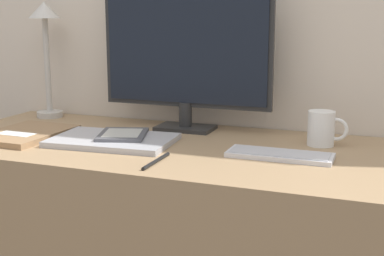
% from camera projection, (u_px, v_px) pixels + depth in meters
% --- Properties ---
extents(monitor, '(0.55, 0.11, 0.45)m').
position_uv_depth(monitor, '(186.00, 51.00, 1.63)').
color(monitor, '#262626').
rests_on(monitor, desk).
extents(keyboard, '(0.27, 0.10, 0.01)m').
position_uv_depth(keyboard, '(280.00, 155.00, 1.36)').
color(keyboard, silver).
rests_on(keyboard, desk).
extents(laptop, '(0.35, 0.25, 0.02)m').
position_uv_depth(laptop, '(113.00, 140.00, 1.51)').
color(laptop, '#A3A3A8').
rests_on(laptop, desk).
extents(ereader, '(0.17, 0.19, 0.01)m').
position_uv_depth(ereader, '(123.00, 134.00, 1.52)').
color(ereader, '#4C4C51').
rests_on(ereader, laptop).
extents(desk_lamp, '(0.11, 0.11, 0.40)m').
position_uv_depth(desk_lamp, '(46.00, 37.00, 1.84)').
color(desk_lamp, '#BCB7AD').
rests_on(desk_lamp, desk).
extents(notebook, '(0.21, 0.29, 0.02)m').
position_uv_depth(notebook, '(25.00, 134.00, 1.58)').
color(notebook, '#93704C').
rests_on(notebook, desk).
extents(coffee_mug, '(0.11, 0.07, 0.10)m').
position_uv_depth(coffee_mug, '(322.00, 128.00, 1.47)').
color(coffee_mug, white).
rests_on(coffee_mug, desk).
extents(pen, '(0.01, 0.15, 0.01)m').
position_uv_depth(pen, '(156.00, 161.00, 1.31)').
color(pen, black).
rests_on(pen, desk).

